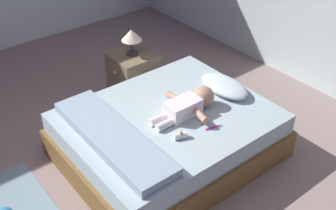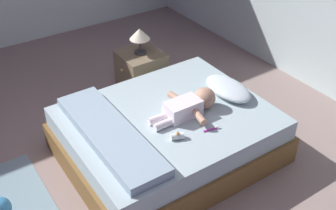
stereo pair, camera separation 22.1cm
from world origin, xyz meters
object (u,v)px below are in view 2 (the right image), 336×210
Objects in this scene: lamp at (140,35)px; toothbrush at (212,129)px; pillow at (228,88)px; baby_bottle at (177,136)px; baby at (190,105)px; toy_ball at (0,208)px; nightstand at (141,72)px; bed at (168,135)px.

toothbrush is at bearing -6.98° from lamp.
baby_bottle is (0.28, -0.75, -0.02)m from pillow.
baby is 4.70× the size of toothbrush.
lamp is 1.60× the size of toy_ball.
baby is 1.15m from lamp.
pillow is 1.84× the size of lamp.
baby is 5.44× the size of baby_bottle.
baby_bottle is at bearing -101.49° from toothbrush.
nightstand is 2.69× the size of toy_ball.
toy_ball is at bearing -62.57° from nightstand.
toothbrush reaches higher than toy_ball.
nightstand is 4.04× the size of baby_bottle.
nightstand is 1.68× the size of lamp.
baby reaches higher than bed.
toy_ball is at bearing -107.16° from baby_bottle.
pillow reaches higher than toy_ball.
toy_ball is (-0.10, -1.45, -0.12)m from bed.
nightstand reaches higher than bed.
pillow is at bearing 110.32° from baby_bottle.
toothbrush is 1.43m from nightstand.
bed is 1.46m from toy_ball.
bed is 1.19m from lamp.
baby_bottle is at bearing -19.15° from nightstand.
toy_ball is at bearing -94.09° from bed.
bed is 1.10m from nightstand.
toy_ball is at bearing -106.16° from toothbrush.
pillow reaches higher than toothbrush.
baby reaches higher than baby_bottle.
nightstand is at bearing -90.00° from lamp.
lamp is at bearing -165.07° from pillow.
toothbrush is 1.43m from lamp.
pillow is at bearing 86.35° from toy_ball.
pillow is 2.13m from toy_ball.
nightstand is 1.44m from baby_bottle.
bed is 3.74× the size of nightstand.
toy_ball is 1.44m from baby_bottle.
nightstand is at bearing 117.43° from toy_ball.
pillow is (0.03, 0.63, 0.28)m from bed.
bed is 0.69m from pillow.
lamp reaches higher than baby_bottle.
baby_bottle is at bearing -21.17° from bed.
bed is 0.42m from baby_bottle.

